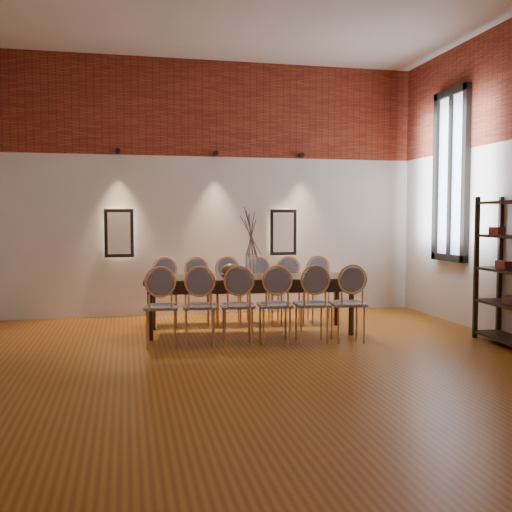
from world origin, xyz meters
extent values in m
cube|color=#9A5416|center=(0.00, 0.00, -0.01)|extent=(7.00, 7.00, 0.02)
cube|color=silver|center=(0.00, 3.55, 2.00)|extent=(7.00, 0.10, 4.00)
cube|color=silver|center=(0.00, -3.55, 2.00)|extent=(7.00, 0.10, 4.00)
cube|color=maroon|center=(0.00, 3.48, 3.25)|extent=(7.00, 0.02, 1.50)
cube|color=#FFEAC6|center=(-1.30, 3.45, 1.30)|extent=(0.36, 0.06, 0.66)
cube|color=#FFEAC6|center=(1.30, 3.45, 1.30)|extent=(0.36, 0.06, 0.66)
cylinder|color=black|center=(-1.30, 3.42, 2.55)|extent=(0.08, 0.10, 0.08)
cylinder|color=black|center=(0.20, 3.42, 2.55)|extent=(0.08, 0.10, 0.08)
cylinder|color=black|center=(1.60, 3.42, 2.55)|extent=(0.08, 0.10, 0.08)
cube|color=silver|center=(3.46, 2.00, 2.15)|extent=(0.02, 0.78, 2.38)
cube|color=black|center=(3.44, 2.00, 2.15)|extent=(0.08, 0.90, 2.50)
cube|color=black|center=(3.44, 2.00, 2.15)|extent=(0.06, 0.06, 2.40)
cube|color=#322213|center=(0.41, 1.82, 0.38)|extent=(2.82, 1.13, 0.75)
cylinder|color=silver|center=(0.43, 1.82, 0.90)|extent=(0.14, 0.14, 0.30)
ellipsoid|color=brown|center=(0.15, 1.79, 0.84)|extent=(0.24, 0.24, 0.18)
cube|color=#851557|center=(0.18, 1.92, 0.77)|extent=(0.28, 0.20, 0.03)
camera|label=1|loc=(-1.20, -5.97, 1.53)|focal=42.00mm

